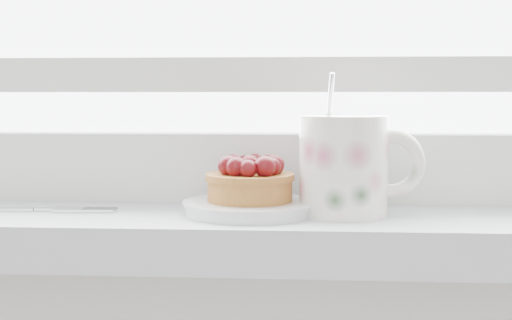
# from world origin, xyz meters

# --- Properties ---
(saucer) EXTENTS (0.12, 0.12, 0.01)m
(saucer) POSITION_xyz_m (0.02, 1.88, 0.95)
(saucer) COLOR white
(saucer) RESTS_ON windowsill
(raspberry_tart) EXTENTS (0.08, 0.08, 0.04)m
(raspberry_tart) POSITION_xyz_m (0.02, 1.88, 0.97)
(raspberry_tart) COLOR #91551F
(raspberry_tart) RESTS_ON saucer
(floral_mug) EXTENTS (0.12, 0.08, 0.13)m
(floral_mug) POSITION_xyz_m (0.11, 1.88, 0.99)
(floral_mug) COLOR white
(floral_mug) RESTS_ON windowsill
(fork) EXTENTS (0.18, 0.03, 0.00)m
(fork) POSITION_xyz_m (-0.20, 1.88, 0.94)
(fork) COLOR silver
(fork) RESTS_ON windowsill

